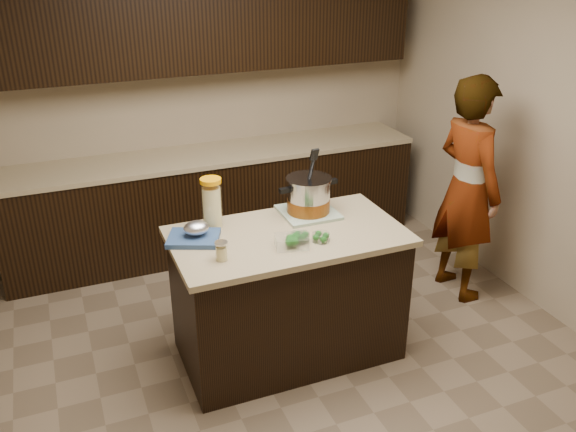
# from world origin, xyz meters

# --- Properties ---
(ground_plane) EXTENTS (4.00, 4.00, 0.00)m
(ground_plane) POSITION_xyz_m (0.00, 0.00, 0.00)
(ground_plane) COLOR brown
(ground_plane) RESTS_ON ground
(room_shell) EXTENTS (4.04, 4.04, 2.72)m
(room_shell) POSITION_xyz_m (0.00, 0.00, 1.71)
(room_shell) COLOR tan
(room_shell) RESTS_ON ground
(back_cabinets) EXTENTS (3.60, 0.63, 2.33)m
(back_cabinets) POSITION_xyz_m (0.00, 1.74, 0.94)
(back_cabinets) COLOR black
(back_cabinets) RESTS_ON ground
(island) EXTENTS (1.46, 0.81, 0.90)m
(island) POSITION_xyz_m (0.00, 0.00, 0.45)
(island) COLOR black
(island) RESTS_ON ground
(dish_towel) EXTENTS (0.36, 0.36, 0.02)m
(dish_towel) POSITION_xyz_m (0.24, 0.23, 0.91)
(dish_towel) COLOR #4F754E
(dish_towel) RESTS_ON island
(stock_pot) EXTENTS (0.42, 0.33, 0.43)m
(stock_pot) POSITION_xyz_m (0.24, 0.22, 1.02)
(stock_pot) COLOR #B7B7BC
(stock_pot) RESTS_ON dish_towel
(lemonade_pitcher) EXTENTS (0.14, 0.14, 0.32)m
(lemonade_pitcher) POSITION_xyz_m (-0.41, 0.27, 1.05)
(lemonade_pitcher) COLOR #D8C984
(lemonade_pitcher) RESTS_ON island
(mason_jar) EXTENTS (0.09, 0.09, 0.12)m
(mason_jar) POSITION_xyz_m (-0.48, -0.17, 0.95)
(mason_jar) COLOR #D8C984
(mason_jar) RESTS_ON island
(broccoli_tub_left) EXTENTS (0.14, 0.14, 0.05)m
(broccoli_tub_left) POSITION_xyz_m (0.03, -0.13, 0.92)
(broccoli_tub_left) COLOR silver
(broccoli_tub_left) RESTS_ON island
(broccoli_tub_right) EXTENTS (0.14, 0.14, 0.05)m
(broccoli_tub_right) POSITION_xyz_m (0.15, -0.17, 0.92)
(broccoli_tub_right) COLOR silver
(broccoli_tub_right) RESTS_ON island
(broccoli_tub_rect) EXTENTS (0.22, 0.18, 0.07)m
(broccoli_tub_rect) POSITION_xyz_m (-0.05, -0.17, 0.93)
(broccoli_tub_rect) COLOR silver
(broccoli_tub_rect) RESTS_ON island
(blue_tray) EXTENTS (0.38, 0.35, 0.12)m
(blue_tray) POSITION_xyz_m (-0.56, 0.13, 0.94)
(blue_tray) COLOR navy
(blue_tray) RESTS_ON island
(person) EXTENTS (0.44, 0.65, 1.73)m
(person) POSITION_xyz_m (1.55, 0.25, 0.86)
(person) COLOR gray
(person) RESTS_ON ground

